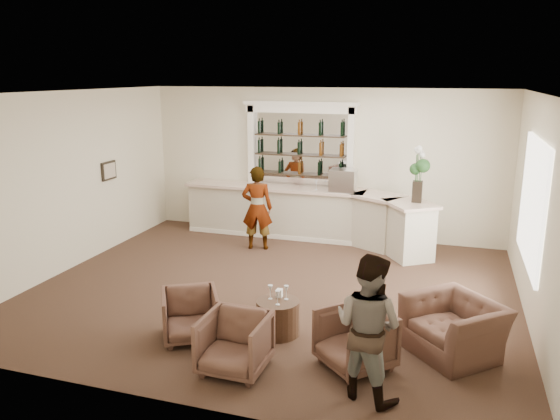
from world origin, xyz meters
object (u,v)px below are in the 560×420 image
at_px(bar_counter, 309,214).
at_px(armchair_right, 355,340).
at_px(guest, 368,327).
at_px(flower_vase, 418,171).
at_px(armchair_left, 190,315).
at_px(espresso_machine, 343,180).
at_px(cocktail_table, 278,317).
at_px(armchair_far, 454,327).
at_px(armchair_center, 235,343).
at_px(sommelier, 257,208).

distance_m(bar_counter, armchair_right, 5.46).
height_order(guest, flower_vase, flower_vase).
xyz_separation_m(armchair_left, espresso_machine, (1.11, 5.05, 1.03)).
bearing_deg(armchair_right, cocktail_table, -162.43).
bearing_deg(flower_vase, armchair_far, -78.35).
bearing_deg(armchair_left, armchair_center, -63.41).
bearing_deg(armchair_far, armchair_right, -101.33).
xyz_separation_m(espresso_machine, flower_vase, (1.58, -0.53, 0.38)).
height_order(bar_counter, guest, guest).
xyz_separation_m(armchair_right, flower_vase, (0.38, 4.57, 1.39)).
bearing_deg(guest, espresso_machine, -53.33).
distance_m(guest, armchair_left, 2.66).
relative_size(espresso_machine, flower_vase, 0.49).
xyz_separation_m(bar_counter, armchair_far, (3.11, -4.37, -0.21)).
bearing_deg(armchair_left, armchair_right, -31.60).
bearing_deg(guest, bar_counter, -46.55).
relative_size(cocktail_table, guest, 0.36).
height_order(guest, armchair_far, guest).
height_order(guest, armchair_right, guest).
xyz_separation_m(sommelier, armchair_center, (1.41, -4.69, -0.51)).
height_order(sommelier, espresso_machine, sommelier).
bearing_deg(espresso_machine, armchair_right, -77.71).
relative_size(guest, espresso_machine, 3.13).
height_order(armchair_right, espresso_machine, espresso_machine).
bearing_deg(espresso_machine, flower_vase, -19.60).
relative_size(bar_counter, armchair_right, 7.01).
distance_m(armchair_center, flower_vase, 5.59).
distance_m(armchair_right, flower_vase, 4.80).
bearing_deg(guest, armchair_center, 21.10).
bearing_deg(sommelier, espresso_machine, -161.80).
bearing_deg(armchair_right, espresso_machine, 146.07).
xyz_separation_m(armchair_far, flower_vase, (-0.79, 3.84, 1.39)).
height_order(armchair_left, armchair_center, armchair_center).
height_order(bar_counter, armchair_far, bar_counter).
bearing_deg(sommelier, guest, 110.20).
relative_size(cocktail_table, flower_vase, 0.55).
distance_m(cocktail_table, espresso_machine, 4.68).
distance_m(bar_counter, cocktail_table, 4.61).
bearing_deg(guest, armchair_left, 8.43).
bearing_deg(cocktail_table, bar_counter, 99.31).
bearing_deg(espresso_machine, sommelier, -150.22).
distance_m(cocktail_table, armchair_center, 1.12).
xyz_separation_m(cocktail_table, guest, (1.43, -1.14, 0.60)).
distance_m(cocktail_table, armchair_right, 1.33).
xyz_separation_m(bar_counter, guest, (2.17, -5.68, 0.28)).
xyz_separation_m(cocktail_table, armchair_right, (1.20, -0.56, 0.12)).
bearing_deg(guest, armchair_far, -103.03).
relative_size(armchair_far, flower_vase, 1.03).
distance_m(armchair_left, espresso_machine, 5.27).
distance_m(armchair_center, armchair_far, 2.87).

